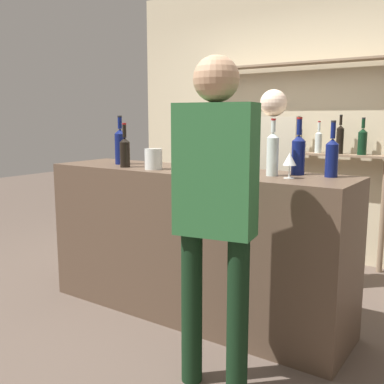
# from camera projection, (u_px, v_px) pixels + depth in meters

# --- Properties ---
(ground_plane) EXTENTS (16.00, 16.00, 0.00)m
(ground_plane) POSITION_uv_depth(u_px,v_px,m) (192.00, 313.00, 3.29)
(ground_plane) COLOR brown
(bar_counter) EXTENTS (2.24, 0.58, 1.06)m
(bar_counter) POSITION_uv_depth(u_px,v_px,m) (192.00, 243.00, 3.20)
(bar_counter) COLOR brown
(bar_counter) RESTS_ON ground_plane
(back_wall) EXTENTS (3.84, 0.12, 2.80)m
(back_wall) POSITION_uv_depth(u_px,v_px,m) (296.00, 119.00, 4.60)
(back_wall) COLOR beige
(back_wall) RESTS_ON ground_plane
(back_shelf) EXTENTS (1.91, 0.18, 1.94)m
(back_shelf) POSITION_uv_depth(u_px,v_px,m) (289.00, 134.00, 4.47)
(back_shelf) COLOR #897056
(back_shelf) RESTS_ON ground_plane
(counter_bottle_0) EXTENTS (0.07, 0.07, 0.35)m
(counter_bottle_0) POSITION_uv_depth(u_px,v_px,m) (273.00, 153.00, 2.76)
(counter_bottle_0) COLOR silver
(counter_bottle_0) RESTS_ON bar_counter
(counter_bottle_1) EXTENTS (0.07, 0.07, 0.32)m
(counter_bottle_1) POSITION_uv_depth(u_px,v_px,m) (125.00, 151.00, 3.25)
(counter_bottle_1) COLOR black
(counter_bottle_1) RESTS_ON bar_counter
(counter_bottle_2) EXTENTS (0.08, 0.08, 0.34)m
(counter_bottle_2) POSITION_uv_depth(u_px,v_px,m) (332.00, 156.00, 2.70)
(counter_bottle_2) COLOR #0F1956
(counter_bottle_2) RESTS_ON bar_counter
(counter_bottle_3) EXTENTS (0.08, 0.08, 0.36)m
(counter_bottle_3) POSITION_uv_depth(u_px,v_px,m) (298.00, 153.00, 2.82)
(counter_bottle_3) COLOR #0F1956
(counter_bottle_3) RESTS_ON bar_counter
(counter_bottle_4) EXTENTS (0.08, 0.08, 0.32)m
(counter_bottle_4) POSITION_uv_depth(u_px,v_px,m) (191.00, 150.00, 3.20)
(counter_bottle_4) COLOR black
(counter_bottle_4) RESTS_ON bar_counter
(counter_bottle_5) EXTENTS (0.09, 0.09, 0.37)m
(counter_bottle_5) POSITION_uv_depth(u_px,v_px,m) (120.00, 145.00, 3.46)
(counter_bottle_5) COLOR #0F1956
(counter_bottle_5) RESTS_ON bar_counter
(wine_glass) EXTENTS (0.08, 0.08, 0.15)m
(wine_glass) POSITION_uv_depth(u_px,v_px,m) (290.00, 160.00, 2.64)
(wine_glass) COLOR silver
(wine_glass) RESTS_ON bar_counter
(cork_jar) EXTENTS (0.12, 0.12, 0.14)m
(cork_jar) POSITION_uv_depth(u_px,v_px,m) (153.00, 159.00, 3.12)
(cork_jar) COLOR silver
(cork_jar) RESTS_ON bar_counter
(customer_right) EXTENTS (0.42, 0.24, 1.71)m
(customer_right) POSITION_uv_depth(u_px,v_px,m) (215.00, 197.00, 2.23)
(customer_right) COLOR black
(customer_right) RESTS_ON ground_plane
(server_behind_counter) EXTENTS (0.44, 0.23, 1.64)m
(server_behind_counter) POSITION_uv_depth(u_px,v_px,m) (272.00, 173.00, 3.66)
(server_behind_counter) COLOR #575347
(server_behind_counter) RESTS_ON ground_plane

